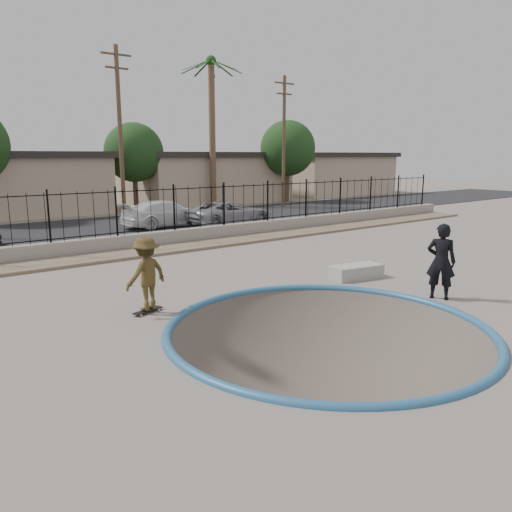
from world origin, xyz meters
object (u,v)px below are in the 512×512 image
object	(u,v)px
skater	(146,277)
car_c	(166,214)
car_d	(230,213)
skateboard	(148,310)
videographer	(441,261)
concrete_ledge	(356,272)

from	to	relation	value
skater	car_c	size ratio (longest dim) A/B	0.37
car_d	skater	bearing A→B (deg)	135.47
skateboard	videographer	size ratio (longest dim) A/B	0.42
concrete_ledge	videographer	bearing A→B (deg)	-90.00
concrete_ledge	car_d	world-z (taller)	car_d
skateboard	concrete_ledge	world-z (taller)	concrete_ledge
skater	concrete_ledge	xyz separation A→B (m)	(6.54, -0.74, -0.66)
videographer	car_d	world-z (taller)	videographer
car_c	skateboard	bearing A→B (deg)	149.45
car_c	car_d	bearing A→B (deg)	-120.07
concrete_ledge	car_c	world-z (taller)	car_c
skater	concrete_ledge	distance (m)	6.62
skater	car_d	xyz separation A→B (m)	(10.00, 10.97, -0.18)
skater	car_c	xyz separation A→B (m)	(7.12, 12.57, -0.15)
skater	videographer	world-z (taller)	videographer
skater	skateboard	distance (m)	0.81
concrete_ledge	car_c	xyz separation A→B (m)	(0.58, 13.30, 0.51)
car_c	concrete_ledge	bearing A→B (deg)	176.49
skateboard	car_c	xyz separation A→B (m)	(7.12, 12.57, 0.66)
concrete_ledge	car_c	bearing A→B (deg)	87.49
videographer	concrete_ledge	distance (m)	2.92
skateboard	car_d	distance (m)	14.86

